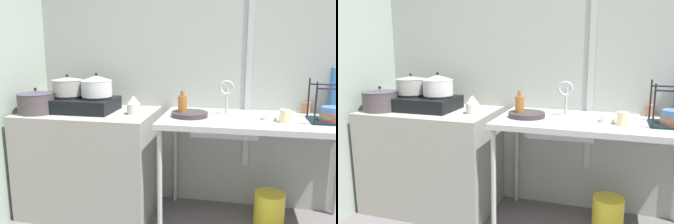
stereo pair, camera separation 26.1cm
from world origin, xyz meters
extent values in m
cube|color=#9CA29A|center=(0.00, 1.93, 1.20)|extent=(4.65, 0.10, 2.40)
cube|color=#AAACAE|center=(-0.11, 1.88, 1.32)|extent=(0.05, 0.01, 1.92)
cube|color=gray|center=(-1.36, 1.55, 0.42)|extent=(1.05, 0.68, 0.84)
cube|color=#AAACAE|center=(-0.04, 1.55, 0.82)|extent=(1.41, 0.68, 0.04)
cylinder|color=#AAACAB|center=(-0.71, 1.25, 0.40)|extent=(0.04, 0.04, 0.80)
cylinder|color=#A8AEA8|center=(-0.71, 1.84, 0.40)|extent=(0.04, 0.04, 0.80)
cube|color=black|center=(-1.41, 1.55, 0.90)|extent=(0.52, 0.39, 0.11)
cylinder|color=black|center=(-1.54, 1.55, 0.96)|extent=(0.23, 0.23, 0.02)
cylinder|color=black|center=(-1.29, 1.55, 0.96)|extent=(0.23, 0.23, 0.02)
cylinder|color=gray|center=(-1.54, 1.55, 1.03)|extent=(0.24, 0.24, 0.13)
cone|color=#8CA095|center=(-1.54, 1.55, 1.10)|extent=(0.25, 0.25, 0.02)
sphere|color=black|center=(-1.54, 1.55, 1.13)|extent=(0.02, 0.02, 0.02)
cylinder|color=silver|center=(-1.29, 1.55, 1.03)|extent=(0.24, 0.24, 0.13)
cone|color=#C1B8BD|center=(-1.29, 1.55, 1.11)|extent=(0.24, 0.24, 0.04)
sphere|color=black|center=(-1.29, 1.55, 1.14)|extent=(0.02, 0.02, 0.02)
cylinder|color=#463E40|center=(-1.73, 1.40, 0.92)|extent=(0.28, 0.28, 0.16)
cone|color=#3C3747|center=(-1.73, 1.40, 1.01)|extent=(0.28, 0.28, 0.02)
sphere|color=black|center=(-1.73, 1.40, 1.03)|extent=(0.02, 0.02, 0.02)
cylinder|color=beige|center=(-0.97, 1.51, 0.88)|extent=(0.10, 0.10, 0.08)
cone|color=beige|center=(-0.97, 1.51, 0.95)|extent=(0.10, 0.10, 0.06)
cube|color=#AAACAE|center=(-0.27, 1.52, 0.78)|extent=(0.47, 0.29, 0.12)
cylinder|color=#AAACAE|center=(-0.27, 1.69, 0.95)|extent=(0.02, 0.02, 0.21)
torus|color=#AAACAE|center=(-0.27, 1.64, 1.05)|extent=(0.11, 0.02, 0.11)
cylinder|color=#322C30|center=(-0.54, 1.52, 0.86)|extent=(0.27, 0.27, 0.04)
cylinder|color=black|center=(0.32, 1.42, 0.99)|extent=(0.01, 0.01, 0.29)
cylinder|color=black|center=(0.32, 1.67, 0.99)|extent=(0.01, 0.01, 0.29)
cylinder|color=black|center=(0.47, 1.67, 1.09)|extent=(0.29, 0.01, 0.01)
cube|color=black|center=(0.47, 1.54, 0.85)|extent=(0.31, 0.27, 0.01)
cylinder|color=#B94B43|center=(0.46, 1.53, 0.86)|extent=(0.18, 0.18, 0.02)
cylinder|color=#63966F|center=(0.46, 1.55, 0.88)|extent=(0.18, 0.18, 0.02)
cylinder|color=#B55840|center=(0.47, 1.54, 0.90)|extent=(0.17, 0.17, 0.02)
cylinder|color=#4773B3|center=(0.46, 1.53, 0.92)|extent=(0.16, 0.16, 0.02)
cylinder|color=#496EAB|center=(0.46, 1.53, 0.94)|extent=(0.15, 0.15, 0.02)
cylinder|color=beige|center=(0.13, 1.46, 0.89)|extent=(0.08, 0.08, 0.09)
cylinder|color=white|center=(0.04, 1.53, 0.86)|extent=(0.11, 0.11, 0.04)
cylinder|color=#975A2A|center=(-0.59, 1.50, 0.92)|extent=(0.07, 0.07, 0.16)
cylinder|color=#975A2A|center=(-0.59, 1.50, 1.02)|extent=(0.03, 0.03, 0.04)
cylinder|color=#9F6442|center=(0.34, 1.83, 0.88)|extent=(0.07, 0.07, 0.08)
cylinder|color=olive|center=(0.34, 1.83, 0.96)|extent=(0.05, 0.06, 0.17)
cylinder|color=yellow|center=(0.08, 1.57, 0.13)|extent=(0.23, 0.23, 0.26)
camera|label=1|loc=(-0.19, -0.96, 1.38)|focal=36.41mm
camera|label=2|loc=(0.07, -0.89, 1.38)|focal=36.41mm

